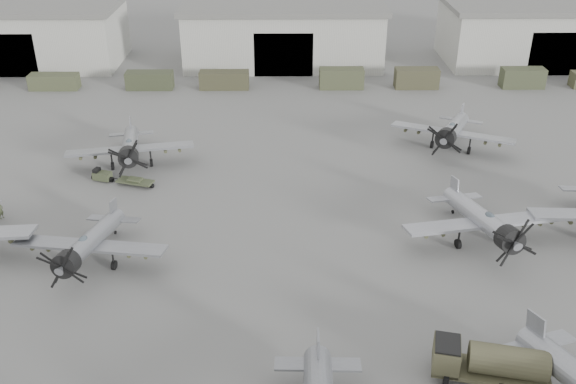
{
  "coord_description": "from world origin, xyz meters",
  "views": [
    {
      "loc": [
        -0.32,
        -31.49,
        27.73
      ],
      "look_at": [
        0.19,
        15.92,
        2.5
      ],
      "focal_mm": 40.0,
      "sensor_mm": 36.0,
      "label": 1
    }
  ],
  "objects_px": {
    "aircraft_far_0": "(130,147)",
    "fuel_tanker": "(490,361)",
    "aircraft_mid_1": "(88,244)",
    "tug_trailer": "(115,178)",
    "aircraft_mid_2": "(485,221)",
    "aircraft_far_1": "(452,131)",
    "ground_crew": "(0,210)"
  },
  "relations": [
    {
      "from": "aircraft_mid_1",
      "to": "aircraft_far_1",
      "type": "bearing_deg",
      "value": 41.42
    },
    {
      "from": "aircraft_far_1",
      "to": "ground_crew",
      "type": "bearing_deg",
      "value": -138.02
    },
    {
      "from": "aircraft_far_0",
      "to": "fuel_tanker",
      "type": "relative_size",
      "value": 1.77
    },
    {
      "from": "aircraft_mid_2",
      "to": "tug_trailer",
      "type": "bearing_deg",
      "value": 149.55
    },
    {
      "from": "aircraft_mid_1",
      "to": "aircraft_far_0",
      "type": "height_order",
      "value": "aircraft_far_0"
    },
    {
      "from": "aircraft_mid_1",
      "to": "aircraft_mid_2",
      "type": "relative_size",
      "value": 0.92
    },
    {
      "from": "aircraft_far_1",
      "to": "tug_trailer",
      "type": "relative_size",
      "value": 2.04
    },
    {
      "from": "aircraft_mid_2",
      "to": "aircraft_far_1",
      "type": "height_order",
      "value": "aircraft_far_1"
    },
    {
      "from": "aircraft_mid_1",
      "to": "aircraft_mid_2",
      "type": "xyz_separation_m",
      "value": [
        30.15,
        2.7,
        0.18
      ]
    },
    {
      "from": "aircraft_mid_1",
      "to": "aircraft_far_1",
      "type": "height_order",
      "value": "aircraft_far_1"
    },
    {
      "from": "aircraft_mid_1",
      "to": "aircraft_far_0",
      "type": "relative_size",
      "value": 0.93
    },
    {
      "from": "fuel_tanker",
      "to": "tug_trailer",
      "type": "distance_m",
      "value": 38.22
    },
    {
      "from": "aircraft_mid_2",
      "to": "aircraft_far_1",
      "type": "bearing_deg",
      "value": 73.83
    },
    {
      "from": "ground_crew",
      "to": "aircraft_mid_2",
      "type": "bearing_deg",
      "value": -75.52
    },
    {
      "from": "tug_trailer",
      "to": "aircraft_far_1",
      "type": "bearing_deg",
      "value": 28.6
    },
    {
      "from": "aircraft_mid_2",
      "to": "fuel_tanker",
      "type": "relative_size",
      "value": 1.79
    },
    {
      "from": "aircraft_far_0",
      "to": "ground_crew",
      "type": "relative_size",
      "value": 8.1
    },
    {
      "from": "aircraft_far_0",
      "to": "fuel_tanker",
      "type": "bearing_deg",
      "value": -58.11
    },
    {
      "from": "aircraft_far_0",
      "to": "aircraft_far_1",
      "type": "xyz_separation_m",
      "value": [
        32.41,
        3.72,
        0.05
      ]
    },
    {
      "from": "aircraft_far_0",
      "to": "tug_trailer",
      "type": "xyz_separation_m",
      "value": [
        -1.01,
        -3.06,
        -1.81
      ]
    },
    {
      "from": "fuel_tanker",
      "to": "ground_crew",
      "type": "height_order",
      "value": "fuel_tanker"
    },
    {
      "from": "ground_crew",
      "to": "aircraft_far_1",
      "type": "bearing_deg",
      "value": -50.68
    },
    {
      "from": "aircraft_mid_1",
      "to": "ground_crew",
      "type": "xyz_separation_m",
      "value": [
        -9.59,
        7.53,
        -1.33
      ]
    },
    {
      "from": "aircraft_far_1",
      "to": "fuel_tanker",
      "type": "distance_m",
      "value": 33.35
    },
    {
      "from": "aircraft_far_0",
      "to": "tug_trailer",
      "type": "height_order",
      "value": "aircraft_far_0"
    },
    {
      "from": "aircraft_far_0",
      "to": "aircraft_far_1",
      "type": "bearing_deg",
      "value": -4.23
    },
    {
      "from": "aircraft_mid_1",
      "to": "fuel_tanker",
      "type": "height_order",
      "value": "aircraft_mid_1"
    },
    {
      "from": "aircraft_mid_1",
      "to": "tug_trailer",
      "type": "xyz_separation_m",
      "value": [
        -1.45,
        14.18,
        -1.65
      ]
    },
    {
      "from": "aircraft_far_0",
      "to": "ground_crew",
      "type": "xyz_separation_m",
      "value": [
        -9.15,
        -9.72,
        -1.49
      ]
    },
    {
      "from": "aircraft_far_1",
      "to": "fuel_tanker",
      "type": "bearing_deg",
      "value": -75.46
    },
    {
      "from": "fuel_tanker",
      "to": "ground_crew",
      "type": "relative_size",
      "value": 4.58
    },
    {
      "from": "aircraft_mid_1",
      "to": "ground_crew",
      "type": "relative_size",
      "value": 7.54
    }
  ]
}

